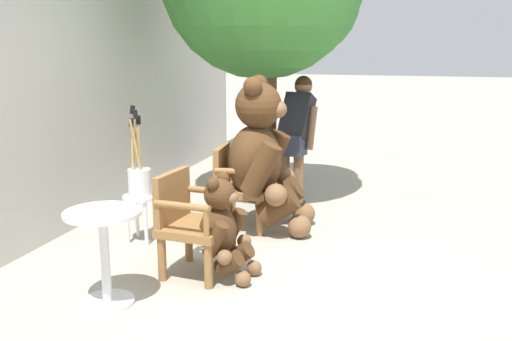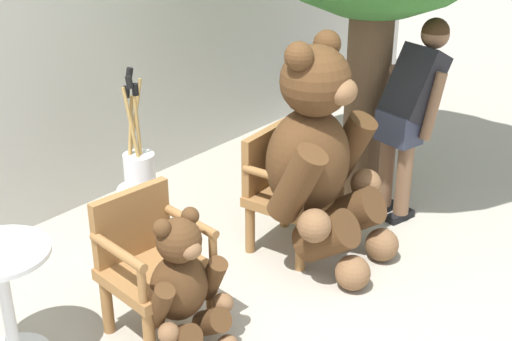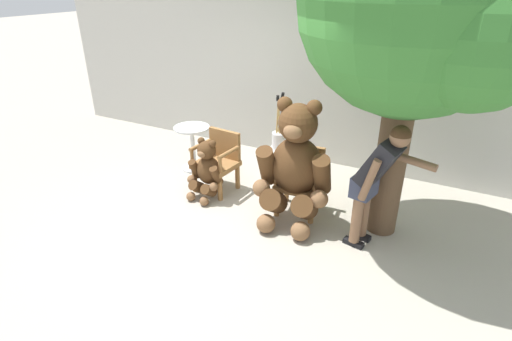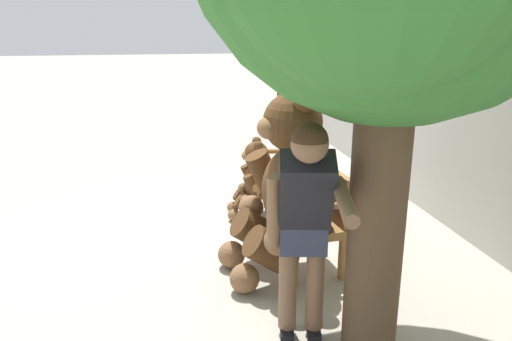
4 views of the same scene
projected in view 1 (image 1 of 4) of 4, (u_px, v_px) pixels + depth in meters
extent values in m
plane|color=#A8A091|center=(289.00, 254.00, 5.24)|extent=(60.00, 60.00, 0.00)
cube|color=beige|center=(52.00, 95.00, 5.58)|extent=(10.00, 0.16, 2.80)
cube|color=olive|center=(197.00, 228.00, 4.72)|extent=(0.61, 0.57, 0.07)
cylinder|color=olive|center=(208.00, 266.00, 4.48)|extent=(0.07, 0.07, 0.37)
cylinder|color=olive|center=(232.00, 247.00, 4.90)|extent=(0.07, 0.07, 0.37)
cylinder|color=olive|center=(162.00, 259.00, 4.63)|extent=(0.07, 0.07, 0.37)
cylinder|color=olive|center=(189.00, 241.00, 5.05)|extent=(0.07, 0.07, 0.37)
cube|color=olive|center=(172.00, 197.00, 4.74)|extent=(0.52, 0.11, 0.42)
cylinder|color=olive|center=(182.00, 206.00, 4.43)|extent=(0.10, 0.48, 0.06)
cylinder|color=olive|center=(206.00, 223.00, 4.38)|extent=(0.05, 0.05, 0.22)
cylinder|color=olive|center=(210.00, 191.00, 4.89)|extent=(0.10, 0.48, 0.06)
cylinder|color=olive|center=(233.00, 206.00, 4.84)|extent=(0.05, 0.05, 0.22)
cube|color=olive|center=(244.00, 190.00, 5.92)|extent=(0.61, 0.58, 0.07)
cylinder|color=olive|center=(260.00, 218.00, 5.71)|extent=(0.07, 0.07, 0.37)
cylinder|color=olive|center=(267.00, 205.00, 6.16)|extent=(0.07, 0.07, 0.37)
cylinder|color=olive|center=(219.00, 216.00, 5.79)|extent=(0.07, 0.07, 0.37)
cylinder|color=olive|center=(229.00, 203.00, 6.23)|extent=(0.07, 0.07, 0.37)
cube|color=olive|center=(222.00, 166.00, 5.91)|extent=(0.52, 0.11, 0.42)
cylinder|color=olive|center=(239.00, 171.00, 5.63)|extent=(0.11, 0.48, 0.06)
cylinder|color=olive|center=(260.00, 183.00, 5.62)|extent=(0.05, 0.05, 0.22)
cylinder|color=olive|center=(248.00, 161.00, 6.11)|extent=(0.11, 0.48, 0.06)
cylinder|color=olive|center=(267.00, 172.00, 6.10)|extent=(0.05, 0.05, 0.22)
ellipsoid|color=#4C3019|center=(255.00, 161.00, 5.82)|extent=(0.70, 0.61, 0.74)
sphere|color=#4C3019|center=(258.00, 105.00, 5.69)|extent=(0.47, 0.47, 0.47)
ellipsoid|color=brown|center=(278.00, 109.00, 5.66)|extent=(0.24, 0.20, 0.17)
sphere|color=black|center=(278.00, 108.00, 5.66)|extent=(0.07, 0.07, 0.07)
sphere|color=#4C3019|center=(253.00, 86.00, 5.48)|extent=(0.19, 0.19, 0.19)
sphere|color=#4C3019|center=(259.00, 84.00, 5.82)|extent=(0.19, 0.19, 0.19)
cylinder|color=#4C3019|center=(261.00, 169.00, 5.47)|extent=(0.25, 0.43, 0.56)
sphere|color=brown|center=(276.00, 195.00, 5.48)|extent=(0.22, 0.22, 0.22)
cylinder|color=#4C3019|center=(272.00, 155.00, 6.13)|extent=(0.25, 0.43, 0.56)
sphere|color=brown|center=(285.00, 178.00, 6.18)|extent=(0.22, 0.22, 0.22)
cylinder|color=#4C3019|center=(278.00, 206.00, 5.67)|extent=(0.32, 0.49, 0.44)
sphere|color=brown|center=(300.00, 226.00, 5.66)|extent=(0.24, 0.24, 0.24)
cylinder|color=#4C3019|center=(283.00, 195.00, 6.05)|extent=(0.32, 0.49, 0.44)
sphere|color=brown|center=(304.00, 214.00, 6.08)|extent=(0.24, 0.24, 0.24)
ellipsoid|color=#4C3019|center=(218.00, 231.00, 4.67)|extent=(0.38, 0.33, 0.41)
sphere|color=#4C3019|center=(220.00, 194.00, 4.59)|extent=(0.26, 0.26, 0.26)
ellipsoid|color=brown|center=(232.00, 198.00, 4.56)|extent=(0.13, 0.11, 0.10)
sphere|color=black|center=(232.00, 197.00, 4.56)|extent=(0.04, 0.04, 0.04)
sphere|color=#4C3019|center=(213.00, 184.00, 4.49)|extent=(0.10, 0.10, 0.10)
sphere|color=#4C3019|center=(223.00, 178.00, 4.66)|extent=(0.10, 0.10, 0.10)
cylinder|color=#4C3019|center=(215.00, 239.00, 4.47)|extent=(0.14, 0.24, 0.31)
sphere|color=brown|center=(225.00, 257.00, 4.47)|extent=(0.12, 0.12, 0.12)
cylinder|color=#4C3019|center=(235.00, 225.00, 4.82)|extent=(0.14, 0.24, 0.31)
sphere|color=brown|center=(244.00, 241.00, 4.83)|extent=(0.12, 0.12, 0.12)
cylinder|color=#4C3019|center=(229.00, 263.00, 4.57)|extent=(0.17, 0.27, 0.24)
sphere|color=brown|center=(243.00, 279.00, 4.54)|extent=(0.13, 0.13, 0.13)
cylinder|color=#4C3019|center=(240.00, 254.00, 4.76)|extent=(0.17, 0.27, 0.24)
sphere|color=brown|center=(254.00, 268.00, 4.75)|extent=(0.13, 0.13, 0.13)
cube|color=black|center=(298.00, 205.00, 6.71)|extent=(0.25, 0.14, 0.06)
cylinder|color=brown|center=(299.00, 169.00, 6.61)|extent=(0.12, 0.12, 0.82)
cube|color=black|center=(284.00, 203.00, 6.79)|extent=(0.25, 0.14, 0.06)
cylinder|color=brown|center=(285.00, 167.00, 6.70)|extent=(0.12, 0.12, 0.82)
cube|color=#33384C|center=(292.00, 145.00, 6.59)|extent=(0.28, 0.34, 0.24)
cube|color=black|center=(297.00, 117.00, 6.63)|extent=(0.49, 0.40, 0.57)
sphere|color=brown|center=(303.00, 86.00, 6.71)|extent=(0.21, 0.21, 0.21)
sphere|color=#382314|center=(303.00, 84.00, 6.71)|extent=(0.21, 0.21, 0.21)
cylinder|color=brown|center=(291.00, 109.00, 6.93)|extent=(0.57, 0.20, 0.11)
cylinder|color=brown|center=(312.00, 128.00, 6.57)|extent=(0.22, 0.12, 0.51)
cylinder|color=white|center=(140.00, 197.00, 5.51)|extent=(0.34, 0.34, 0.03)
cylinder|color=white|center=(137.00, 216.00, 5.68)|extent=(0.04, 0.04, 0.43)
cylinder|color=white|center=(127.00, 222.00, 5.49)|extent=(0.04, 0.04, 0.43)
cylinder|color=white|center=(155.00, 218.00, 5.62)|extent=(0.04, 0.04, 0.43)
cylinder|color=white|center=(146.00, 224.00, 5.44)|extent=(0.04, 0.04, 0.43)
cylinder|color=white|center=(140.00, 182.00, 5.47)|extent=(0.22, 0.22, 0.26)
cylinder|color=tan|center=(137.00, 154.00, 5.38)|extent=(0.05, 0.13, 0.67)
cylinder|color=black|center=(135.00, 114.00, 5.29)|extent=(0.05, 0.06, 0.09)
cylinder|color=tan|center=(133.00, 158.00, 5.42)|extent=(0.14, 0.07, 0.58)
cylinder|color=black|center=(131.00, 123.00, 5.34)|extent=(0.06, 0.05, 0.09)
cylinder|color=tan|center=(140.00, 156.00, 5.42)|extent=(0.06, 0.03, 0.62)
cylinder|color=black|center=(138.00, 120.00, 5.34)|extent=(0.05, 0.05, 0.08)
cylinder|color=tan|center=(134.00, 151.00, 5.44)|extent=(0.17, 0.07, 0.70)
cylinder|color=black|center=(132.00, 110.00, 5.35)|extent=(0.06, 0.05, 0.09)
cylinder|color=silver|center=(102.00, 213.00, 4.10)|extent=(0.56, 0.56, 0.03)
cylinder|color=silver|center=(105.00, 260.00, 4.18)|extent=(0.07, 0.07, 0.69)
cylinder|color=silver|center=(108.00, 302.00, 4.25)|extent=(0.40, 0.40, 0.03)
cylinder|color=brown|center=(262.00, 119.00, 6.82)|extent=(0.35, 0.35, 2.01)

